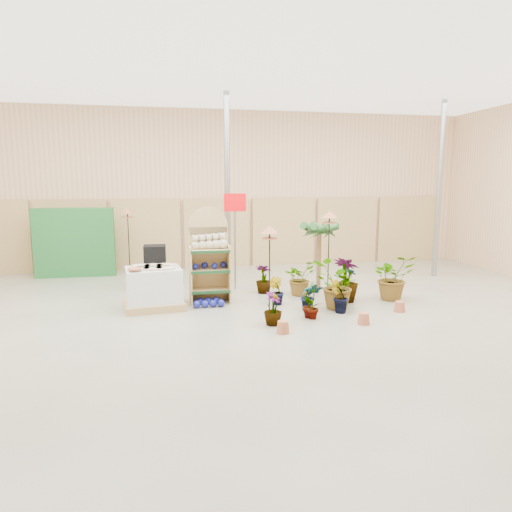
{
  "coord_description": "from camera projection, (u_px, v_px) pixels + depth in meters",
  "views": [
    {
      "loc": [
        -1.39,
        -7.26,
        2.42
      ],
      "look_at": [
        0.3,
        1.5,
        1.0
      ],
      "focal_mm": 32.0,
      "sensor_mm": 36.0,
      "label": 1
    }
  ],
  "objects": [
    {
      "name": "pallet_stack",
      "position": [
        154.0,
        288.0,
        8.91
      ],
      "size": [
        1.23,
        1.07,
        0.83
      ],
      "rotation": [
        0.0,
        0.0,
        0.13
      ],
      "color": "#A28450",
      "rests_on": "ground"
    },
    {
      "name": "potted_plant_4",
      "position": [
        349.0,
        279.0,
        10.15
      ],
      "size": [
        0.34,
        0.39,
        0.62
      ],
      "primitive_type": "imported",
      "rotation": [
        0.0,
        0.0,
        2.02
      ],
      "color": "#214A1D",
      "rests_on": "ground"
    },
    {
      "name": "offer_sign",
      "position": [
        235.0,
        221.0,
        10.34
      ],
      "size": [
        0.5,
        0.08,
        2.2
      ],
      "color": "gray",
      "rests_on": "ground"
    },
    {
      "name": "teddy_bears",
      "position": [
        211.0,
        243.0,
        9.23
      ],
      "size": [
        0.73,
        0.2,
        0.32
      ],
      "color": "#C3B299",
      "rests_on": "display_shelf"
    },
    {
      "name": "bird_table_back",
      "position": [
        127.0,
        213.0,
        11.29
      ],
      "size": [
        0.34,
        0.34,
        1.83
      ],
      "color": "black",
      "rests_on": "ground"
    },
    {
      "name": "gazing_balls_shelf",
      "position": [
        210.0,
        266.0,
        9.28
      ],
      "size": [
        0.72,
        0.24,
        0.14
      ],
      "color": "navy",
      "rests_on": "display_shelf"
    },
    {
      "name": "potted_plant_3",
      "position": [
        346.0,
        279.0,
        9.4
      ],
      "size": [
        0.74,
        0.74,
        0.94
      ],
      "primitive_type": "imported",
      "rotation": [
        0.0,
        0.0,
        2.35
      ],
      "color": "#214A1D",
      "rests_on": "ground"
    },
    {
      "name": "palm",
      "position": [
        320.0,
        229.0,
        10.27
      ],
      "size": [
        0.7,
        0.7,
        1.66
      ],
      "color": "brown",
      "rests_on": "ground"
    },
    {
      "name": "potted_plant_0",
      "position": [
        313.0,
        301.0,
        8.19
      ],
      "size": [
        0.35,
        0.24,
        0.67
      ],
      "primitive_type": "imported",
      "rotation": [
        0.0,
        0.0,
        3.14
      ],
      "color": "#214A1D",
      "rests_on": "ground"
    },
    {
      "name": "room",
      "position": [
        246.0,
        195.0,
        8.21
      ],
      "size": [
        15.2,
        12.1,
        4.7
      ],
      "color": "slate",
      "rests_on": "ground"
    },
    {
      "name": "potted_plant_6",
      "position": [
        300.0,
        278.0,
        9.96
      ],
      "size": [
        0.91,
        0.89,
        0.77
      ],
      "primitive_type": "imported",
      "rotation": [
        0.0,
        0.0,
        0.6
      ],
      "color": "#214A1D",
      "rests_on": "ground"
    },
    {
      "name": "trellis_stock",
      "position": [
        75.0,
        243.0,
        11.87
      ],
      "size": [
        2.0,
        0.3,
        1.8
      ],
      "primitive_type": "cube",
      "color": "#1B5C26",
      "rests_on": "ground"
    },
    {
      "name": "bird_table_right",
      "position": [
        329.0,
        218.0,
        9.45
      ],
      "size": [
        0.34,
        0.34,
        1.86
      ],
      "color": "black",
      "rests_on": "ground"
    },
    {
      "name": "potted_plant_10",
      "position": [
        393.0,
        277.0,
        9.56
      ],
      "size": [
        0.87,
        0.76,
        0.96
      ],
      "primitive_type": "imported",
      "rotation": [
        0.0,
        0.0,
        6.27
      ],
      "color": "#214A1D",
      "rests_on": "ground"
    },
    {
      "name": "gazing_balls_floor",
      "position": [
        209.0,
        302.0,
        9.09
      ],
      "size": [
        0.63,
        0.39,
        0.15
      ],
      "color": "navy",
      "rests_on": "ground"
    },
    {
      "name": "bird_table_front",
      "position": [
        270.0,
        232.0,
        8.62
      ],
      "size": [
        0.34,
        0.34,
        1.63
      ],
      "color": "black",
      "rests_on": "ground"
    },
    {
      "name": "potted_plant_11",
      "position": [
        264.0,
        279.0,
        10.15
      ],
      "size": [
        0.49,
        0.49,
        0.65
      ],
      "primitive_type": "imported",
      "rotation": [
        0.0,
        0.0,
        2.67
      ],
      "color": "#214A1D",
      "rests_on": "ground"
    },
    {
      "name": "potted_plant_9",
      "position": [
        339.0,
        296.0,
        8.58
      ],
      "size": [
        0.37,
        0.3,
        0.64
      ],
      "primitive_type": "imported",
      "rotation": [
        0.0,
        0.0,
        3.2
      ],
      "color": "#214A1D",
      "rests_on": "ground"
    },
    {
      "name": "potted_plant_2",
      "position": [
        336.0,
        285.0,
        8.82
      ],
      "size": [
        1.03,
        0.96,
        0.95
      ],
      "primitive_type": "imported",
      "rotation": [
        0.0,
        0.0,
        3.45
      ],
      "color": "#214A1D",
      "rests_on": "ground"
    },
    {
      "name": "potted_plant_8",
      "position": [
        309.0,
        299.0,
        8.28
      ],
      "size": [
        0.38,
        0.43,
        0.69
      ],
      "primitive_type": "imported",
      "rotation": [
        0.0,
        0.0,
        4.29
      ],
      "color": "#214A1D",
      "rests_on": "ground"
    },
    {
      "name": "potted_plant_5",
      "position": [
        276.0,
        291.0,
        9.19
      ],
      "size": [
        0.39,
        0.39,
        0.56
      ],
      "primitive_type": "imported",
      "rotation": [
        0.0,
        0.0,
        2.42
      ],
      "color": "#214A1D",
      "rests_on": "ground"
    },
    {
      "name": "display_shelf",
      "position": [
        209.0,
        259.0,
        9.37
      ],
      "size": [
        0.82,
        0.52,
        1.95
      ],
      "rotation": [
        0.0,
        0.0,
        0.01
      ],
      "color": "tan",
      "rests_on": "ground"
    },
    {
      "name": "potted_plant_1",
      "position": [
        308.0,
        296.0,
        8.8
      ],
      "size": [
        0.39,
        0.4,
        0.56
      ],
      "primitive_type": "imported",
      "rotation": [
        0.0,
        0.0,
        0.87
      ],
      "color": "#214A1D",
      "rests_on": "ground"
    },
    {
      "name": "charcoal_planters",
      "position": [
        151.0,
        270.0,
        10.65
      ],
      "size": [
        0.8,
        0.5,
        1.0
      ],
      "color": "black",
      "rests_on": "ground"
    },
    {
      "name": "potted_plant_7",
      "position": [
        273.0,
        309.0,
        7.85
      ],
      "size": [
        0.45,
        0.45,
        0.58
      ],
      "primitive_type": "imported",
      "rotation": [
        0.0,
        0.0,
        0.92
      ],
      "color": "#214A1D",
      "rests_on": "ground"
    }
  ]
}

